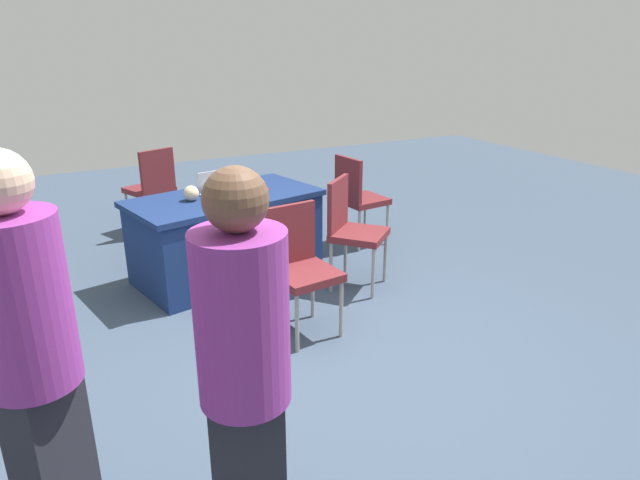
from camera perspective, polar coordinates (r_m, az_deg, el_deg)
The scene contains 11 objects.
ground_plane at distance 3.76m, azimuth 1.66°, elevation -13.71°, with size 14.40×14.40×0.00m, color #3D4C60.
table_foreground at distance 5.15m, azimuth -9.57°, elevation 0.43°, with size 1.81×1.20×0.77m.
chair_tucked_left at distance 4.81m, azimuth 3.26°, elevation 1.46°, with size 0.62×0.62×0.97m.
chair_tucked_right at distance 4.05m, azimuth -2.12°, elevation -2.29°, with size 0.49×0.49×0.96m.
chair_aisle at distance 5.84m, azimuth 3.88°, elevation 4.68°, with size 0.49×0.49×0.96m.
chair_by_pillar at distance 6.51m, azimuth -16.85°, elevation 5.49°, with size 0.57×0.57×0.96m.
person_presenter at distance 2.10m, azimuth -7.76°, elevation -12.93°, with size 0.44×0.44×1.70m.
person_attendee_standing at distance 2.38m, azimuth -27.53°, elevation -10.14°, with size 0.48×0.48×1.75m.
laptop_silver at distance 5.07m, azimuth -10.39°, elevation 5.06°, with size 0.37×0.35×0.21m.
yarn_ball at distance 4.91m, azimuth -13.10°, elevation 4.70°, with size 0.13×0.13×0.13m, color beige.
scissors_red at distance 5.23m, azimuth -6.09°, elevation 5.35°, with size 0.18×0.04×0.01m, color red.
Camera 1 is at (1.55, 2.72, 2.08)m, focal length 31.14 mm.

